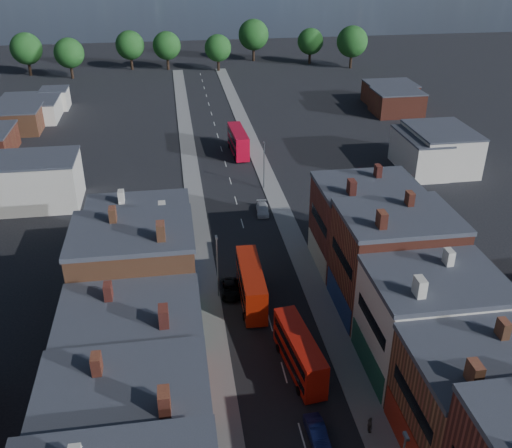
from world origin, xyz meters
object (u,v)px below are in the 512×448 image
object	(u,v)px
bus_1	(299,352)
ped_1	(212,429)
ped_3	(370,425)
bus_0	(251,284)
car_1	(317,433)
car_3	(263,209)
car_2	(230,289)
bus_2	(238,141)

from	to	relation	value
bus_1	ped_1	world-z (taller)	bus_1
bus_1	ped_3	size ratio (longest dim) A/B	6.16
bus_1	ped_1	xyz separation A→B (m)	(-9.20, -7.13, -1.25)
ped_1	ped_3	xyz separation A→B (m)	(13.53, -1.52, -0.11)
bus_0	ped_3	distance (m)	22.11
bus_1	ped_3	xyz separation A→B (m)	(4.33, -8.65, -1.35)
car_1	ped_3	size ratio (longest dim) A/B	2.56
car_1	ped_3	xyz separation A→B (m)	(4.63, -0.06, 0.25)
bus_1	car_3	xyz separation A→B (m)	(2.01, 34.81, -1.63)
bus_0	car_3	size ratio (longest dim) A/B	2.38
bus_0	bus_1	xyz separation A→B (m)	(3.00, -12.15, -0.19)
car_2	bus_0	bearing A→B (deg)	-39.53
bus_1	car_3	world-z (taller)	bus_1
car_1	ped_3	distance (m)	4.64
bus_2	car_1	xyz separation A→B (m)	(-1.80, -69.23, -1.87)
bus_0	car_2	distance (m)	3.58
car_1	car_2	distance (m)	23.31
car_3	bus_1	bearing A→B (deg)	-88.03
bus_1	bus_2	bearing A→B (deg)	81.57
car_1	car_2	size ratio (longest dim) A/B	0.91
car_2	ped_1	size ratio (longest dim) A/B	2.49
bus_0	ped_3	bearing A→B (deg)	-69.49
bus_0	ped_1	world-z (taller)	bus_0
ped_1	ped_3	distance (m)	13.62
car_3	bus_2	bearing A→B (deg)	96.42
ped_1	ped_3	world-z (taller)	ped_1
ped_1	ped_3	bearing A→B (deg)	164.71
car_3	ped_3	world-z (taller)	ped_3
bus_0	car_1	size ratio (longest dim) A/B	2.57
bus_1	car_1	xyz separation A→B (m)	(-0.30, -8.59, -1.60)
car_2	ped_3	xyz separation A→B (m)	(9.63, -22.82, 0.30)
car_3	ped_1	distance (m)	43.41
car_2	car_3	world-z (taller)	car_3
bus_2	bus_0	bearing A→B (deg)	-97.65
bus_0	ped_1	xyz separation A→B (m)	(-6.20, -19.28, -1.44)
bus_2	ped_1	xyz separation A→B (m)	(-10.70, -67.77, -1.51)
car_2	car_3	distance (m)	21.89
bus_0	car_3	world-z (taller)	bus_0
bus_0	car_2	world-z (taller)	bus_0
bus_1	car_3	distance (m)	34.90
car_1	ped_1	bearing A→B (deg)	167.98
car_1	ped_1	distance (m)	9.03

